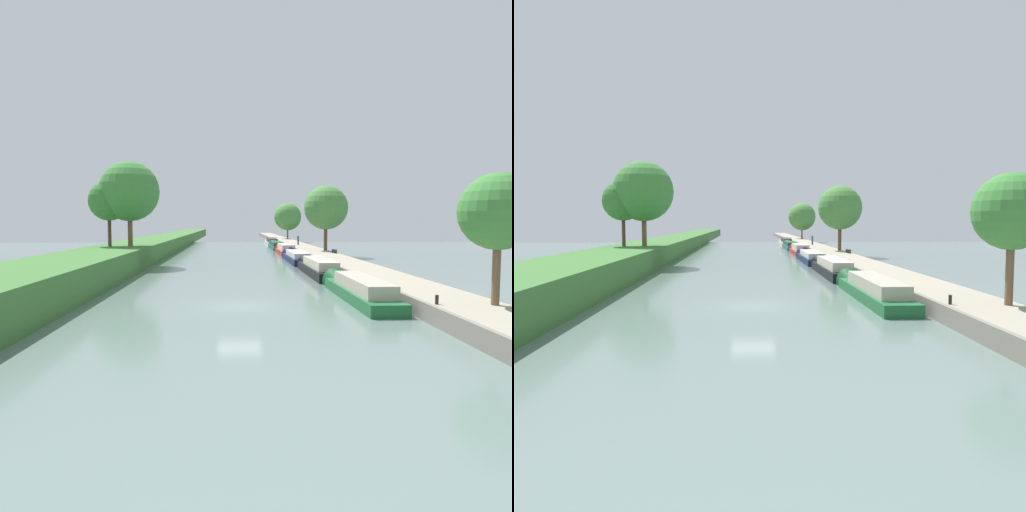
% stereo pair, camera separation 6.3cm
% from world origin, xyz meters
% --- Properties ---
extents(ground_plane, '(160.00, 160.00, 0.00)m').
position_xyz_m(ground_plane, '(0.00, 0.00, 0.00)').
color(ground_plane, slate).
extents(left_grassy_bank, '(6.58, 260.00, 2.14)m').
position_xyz_m(left_grassy_bank, '(-12.28, 0.00, 1.07)').
color(left_grassy_bank, '#3D7033').
rests_on(left_grassy_bank, ground_plane).
extents(right_towpath, '(3.74, 260.00, 0.84)m').
position_xyz_m(right_towpath, '(10.86, 0.00, 0.42)').
color(right_towpath, '#9E937F').
rests_on(right_towpath, ground_plane).
extents(stone_quay, '(0.25, 260.00, 0.89)m').
position_xyz_m(stone_quay, '(8.87, 0.00, 0.45)').
color(stone_quay, gray).
rests_on(stone_quay, ground_plane).
extents(narrowboat_green, '(2.05, 12.40, 2.07)m').
position_xyz_m(narrowboat_green, '(7.36, 2.22, 0.58)').
color(narrowboat_green, '#1E6033').
rests_on(narrowboat_green, ground_plane).
extents(narrowboat_black, '(2.08, 12.68, 2.12)m').
position_xyz_m(narrowboat_black, '(7.26, 15.17, 0.61)').
color(narrowboat_black, black).
rests_on(narrowboat_black, ground_plane).
extents(narrowboat_navy, '(2.20, 12.63, 2.09)m').
position_xyz_m(narrowboat_navy, '(7.21, 28.71, 0.52)').
color(narrowboat_navy, '#141E42').
rests_on(narrowboat_navy, ground_plane).
extents(narrowboat_red, '(2.18, 11.21, 2.21)m').
position_xyz_m(narrowboat_red, '(7.45, 42.19, 0.57)').
color(narrowboat_red, maroon).
rests_on(narrowboat_red, ground_plane).
extents(narrowboat_teal, '(2.11, 11.60, 2.01)m').
position_xyz_m(narrowboat_teal, '(7.33, 54.50, 0.51)').
color(narrowboat_teal, '#195B60').
rests_on(narrowboat_teal, ground_plane).
extents(narrowboat_cream, '(1.84, 15.02, 1.95)m').
position_xyz_m(narrowboat_cream, '(7.66, 68.41, 0.55)').
color(narrowboat_cream, beige).
rests_on(narrowboat_cream, ground_plane).
extents(tree_rightbank_near, '(3.62, 3.62, 6.21)m').
position_xyz_m(tree_rightbank_near, '(11.95, -5.17, 5.22)').
color(tree_rightbank_near, brown).
rests_on(tree_rightbank_near, right_towpath).
extents(tree_rightbank_midnear, '(5.92, 5.92, 8.73)m').
position_xyz_m(tree_rightbank_midnear, '(12.26, 36.05, 6.60)').
color(tree_rightbank_midnear, brown).
rests_on(tree_rightbank_midnear, right_towpath).
extents(tree_rightbank_midfar, '(6.17, 6.17, 8.04)m').
position_xyz_m(tree_rightbank_midfar, '(12.30, 78.87, 5.79)').
color(tree_rightbank_midfar, brown).
rests_on(tree_rightbank_midfar, right_towpath).
extents(tree_leftbank_downstream, '(6.34, 6.34, 8.97)m').
position_xyz_m(tree_leftbank_downstream, '(-11.23, 23.93, 7.93)').
color(tree_leftbank_downstream, brown).
rests_on(tree_leftbank_downstream, left_grassy_bank).
extents(tree_leftbank_upstream, '(4.23, 4.23, 6.93)m').
position_xyz_m(tree_leftbank_upstream, '(-13.32, 23.63, 6.94)').
color(tree_leftbank_upstream, '#4C3828').
rests_on(tree_leftbank_upstream, left_grassy_bank).
extents(person_walking, '(0.34, 0.34, 1.66)m').
position_xyz_m(person_walking, '(10.70, 51.04, 1.72)').
color(person_walking, '#282D42').
rests_on(person_walking, right_towpath).
extents(mooring_bollard_near, '(0.16, 0.16, 0.45)m').
position_xyz_m(mooring_bollard_near, '(9.29, -4.84, 1.07)').
color(mooring_bollard_near, black).
rests_on(mooring_bollard_near, right_towpath).
extents(mooring_bollard_far, '(0.16, 0.16, 0.45)m').
position_xyz_m(mooring_bollard_far, '(9.29, 75.49, 1.07)').
color(mooring_bollard_far, black).
rests_on(mooring_bollard_far, right_towpath).
extents(park_bench, '(0.44, 1.50, 0.47)m').
position_xyz_m(park_bench, '(12.28, 30.71, 1.19)').
color(park_bench, '#333338').
rests_on(park_bench, right_towpath).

